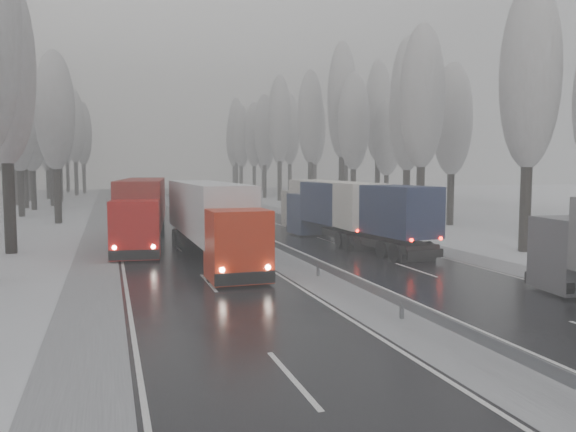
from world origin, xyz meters
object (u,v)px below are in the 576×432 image
truck_red_white (210,215)px  truck_cream_box (327,205)px  box_truck_distant (195,189)px  truck_red_red (142,206)px  truck_blue_box (353,210)px

truck_red_white → truck_cream_box: bearing=35.8°
truck_cream_box → box_truck_distant: truck_cream_box is taller
box_truck_distant → truck_red_white: size_ratio=0.43×
truck_cream_box → truck_red_red: truck_red_red is taller
box_truck_distant → truck_red_white: truck_red_white is taller
truck_blue_box → truck_red_red: (-13.16, 5.36, 0.14)m
truck_blue_box → box_truck_distant: truck_blue_box is taller
truck_red_white → truck_red_red: (-3.23, 8.02, 0.03)m
truck_blue_box → truck_red_red: size_ratio=0.94×
box_truck_distant → truck_red_red: size_ratio=0.42×
truck_red_white → truck_red_red: bearing=111.3°
truck_cream_box → truck_red_white: size_ratio=0.97×
truck_red_white → truck_red_red: 8.64m
truck_cream_box → truck_red_white: (-10.01, -7.38, 0.07)m
box_truck_distant → truck_red_red: bearing=-96.6°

